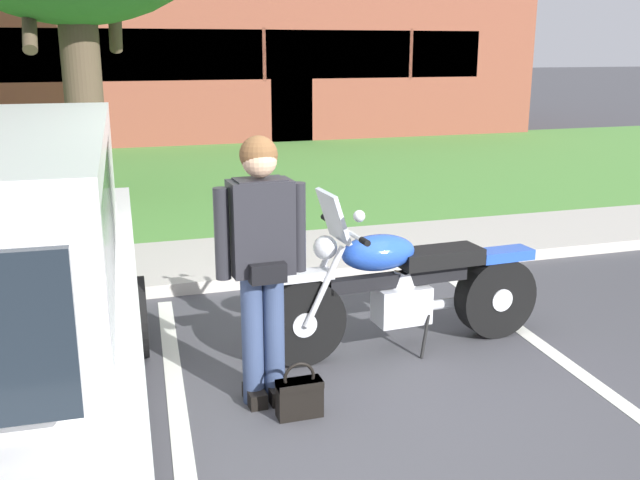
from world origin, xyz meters
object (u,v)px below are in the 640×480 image
rider_person (261,252)px  brick_building (94,56)px  hedge_center_right (319,113)px  motorcycle (414,286)px  handbag (299,395)px  hedge_center_left (164,117)px

rider_person → brick_building: brick_building is taller
hedge_center_right → rider_person: bearing=-109.0°
motorcycle → brick_building: brick_building is taller
hedge_center_right → brick_building: 7.35m
motorcycle → handbag: motorcycle is taller
hedge_center_right → motorcycle: bearing=-104.4°
rider_person → brick_building: 18.04m
motorcycle → handbag: size_ratio=6.23×
rider_person → handbag: 0.90m
rider_person → hedge_center_left: (0.70, 12.92, -0.34)m
handbag → hedge_center_right: (4.30, 13.19, 0.51)m
motorcycle → hedge_center_right: size_ratio=0.77×
motorcycle → hedge_center_right: motorcycle is taller
motorcycle → hedge_center_left: 12.44m
handbag → brick_building: 18.39m
motorcycle → handbag: (-1.11, -0.76, -0.34)m
handbag → hedge_center_right: size_ratio=0.12×
hedge_center_right → brick_building: bearing=135.3°
motorcycle → hedge_center_left: (-0.57, 12.43, 0.16)m
rider_person → motorcycle: bearing=21.0°
handbag → hedge_center_right: hedge_center_right is taller
rider_person → hedge_center_left: size_ratio=0.51×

